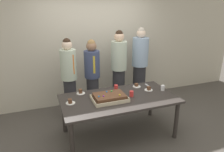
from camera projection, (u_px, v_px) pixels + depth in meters
The scene contains 16 objects.
ground_plane at pixel (119, 134), 3.74m from camera, with size 12.00×12.00×0.00m, color #4C4742.
interior_back_panel at pixel (93, 39), 4.67m from camera, with size 8.00×0.12×3.00m, color beige.
party_table at pixel (119, 102), 3.52m from camera, with size 1.95×1.01×0.73m.
sheet_cake at pixel (109, 97), 3.40m from camera, with size 0.57×0.41×0.12m.
plated_slice_near_left at pixel (149, 89), 3.80m from camera, with size 0.15×0.15×0.07m.
plated_slice_near_right at pixel (81, 92), 3.66m from camera, with size 0.15×0.15×0.08m.
plated_slice_far_left at pixel (70, 102), 3.28m from camera, with size 0.15×0.15×0.08m.
plated_slice_far_right at pixel (137, 86), 3.96m from camera, with size 0.15×0.15×0.07m.
drink_cup_nearest at pixel (132, 94), 3.53m from camera, with size 0.07×0.07×0.10m, color red.
drink_cup_middle at pixel (163, 88), 3.78m from camera, with size 0.07×0.07×0.10m, color white.
drink_cup_far_end at pixel (116, 88), 3.80m from camera, with size 0.07×0.07×0.10m, color red.
cake_server_utensil at pixel (148, 86), 4.01m from camera, with size 0.03×0.20×0.01m, color silver.
person_serving_front at pixel (69, 78), 4.03m from camera, with size 0.30×0.30×1.65m.
person_green_shirt_behind at pixel (119, 69), 4.48m from camera, with size 0.34×0.34×1.74m.
person_striped_tie_right at pixel (140, 65), 4.73m from camera, with size 0.36×0.36×1.77m.
person_far_right_suit at pixel (92, 76), 4.28m from camera, with size 0.32×0.32×1.59m.
Camera 1 is at (-1.21, -2.95, 2.21)m, focal length 33.01 mm.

